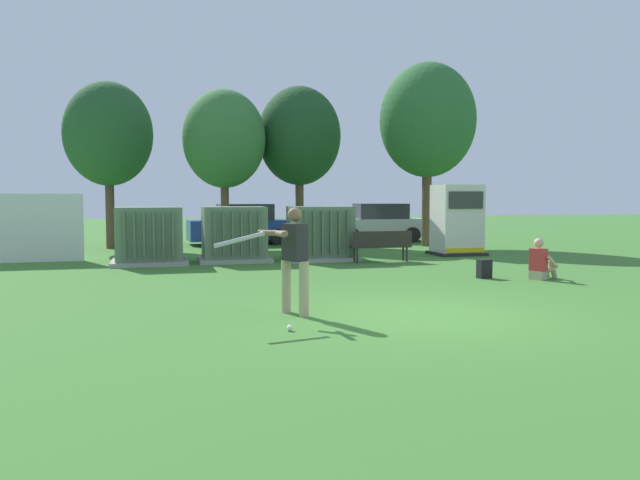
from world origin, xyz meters
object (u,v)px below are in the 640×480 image
(batter, at_px, (292,255))
(parked_car_left_of_center, at_px, (378,224))
(park_bench, at_px, (382,244))
(transformer_west, at_px, (149,237))
(generator_enclosure, at_px, (457,220))
(transformer_mid_west, at_px, (234,235))
(sports_ball, at_px, (290,328))
(seated_spectator, at_px, (541,263))
(parked_car_leftmost, at_px, (242,225))
(transformer_mid_east, at_px, (320,234))
(backpack, at_px, (484,269))

(batter, xyz_separation_m, parked_car_left_of_center, (7.05, 15.42, -0.22))
(park_bench, height_order, parked_car_left_of_center, parked_car_left_of_center)
(transformer_west, relative_size, generator_enclosure, 0.91)
(generator_enclosure, height_order, parked_car_left_of_center, generator_enclosure)
(transformer_mid_west, bearing_deg, park_bench, -17.52)
(sports_ball, height_order, seated_spectator, seated_spectator)
(transformer_west, height_order, generator_enclosure, generator_enclosure)
(park_bench, bearing_deg, parked_car_leftmost, 110.72)
(transformer_mid_west, bearing_deg, transformer_mid_east, -5.83)
(parked_car_leftmost, bearing_deg, transformer_west, -117.28)
(transformer_mid_west, xyz_separation_m, park_bench, (4.15, -1.31, -0.25))
(parked_car_leftmost, height_order, parked_car_left_of_center, same)
(sports_ball, bearing_deg, batter, 76.37)
(seated_spectator, bearing_deg, transformer_mid_west, 137.72)
(park_bench, height_order, backpack, park_bench)
(transformer_mid_west, bearing_deg, sports_ball, -92.26)
(parked_car_left_of_center, bearing_deg, seated_spectator, -92.47)
(transformer_west, bearing_deg, park_bench, -9.69)
(backpack, relative_size, parked_car_leftmost, 0.10)
(transformer_mid_east, xyz_separation_m, seated_spectator, (3.84, -5.56, -0.41))
(transformer_west, distance_m, seated_spectator, 10.47)
(sports_ball, height_order, backpack, backpack)
(transformer_mid_west, relative_size, parked_car_leftmost, 0.49)
(sports_ball, bearing_deg, parked_car_left_of_center, 66.18)
(generator_enclosure, distance_m, parked_car_left_of_center, 6.51)
(batter, bearing_deg, parked_car_leftmost, 85.43)
(transformer_mid_east, bearing_deg, generator_enclosure, 6.26)
(generator_enclosure, bearing_deg, sports_ball, -127.37)
(park_bench, bearing_deg, parked_car_left_of_center, 70.84)
(transformer_west, distance_m, transformer_mid_west, 2.42)
(backpack, bearing_deg, park_bench, 105.20)
(transformer_mid_east, bearing_deg, batter, -107.58)
(backpack, xyz_separation_m, parked_car_left_of_center, (1.71, 12.06, 0.54))
(seated_spectator, distance_m, parked_car_left_of_center, 12.59)
(sports_ball, bearing_deg, generator_enclosure, 52.63)
(generator_enclosure, distance_m, park_bench, 3.61)
(transformer_mid_west, distance_m, sports_ball, 9.90)
(transformer_mid_west, xyz_separation_m, backpack, (5.23, -5.31, -0.57))
(parked_car_leftmost, bearing_deg, generator_enclosure, -45.88)
(backpack, bearing_deg, transformer_west, 146.20)
(batter, bearing_deg, transformer_mid_east, 72.42)
(batter, xyz_separation_m, backpack, (5.33, 3.36, -0.76))
(transformer_mid_west, bearing_deg, batter, -90.66)
(sports_ball, distance_m, parked_car_left_of_center, 18.18)
(generator_enclosure, relative_size, park_bench, 1.28)
(backpack, bearing_deg, batter, -147.76)
(transformer_west, distance_m, transformer_mid_east, 4.98)
(sports_ball, xyz_separation_m, parked_car_left_of_center, (7.34, 16.61, 0.71))
(seated_spectator, distance_m, backpack, 1.29)
(transformer_mid_east, bearing_deg, seated_spectator, -55.37)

